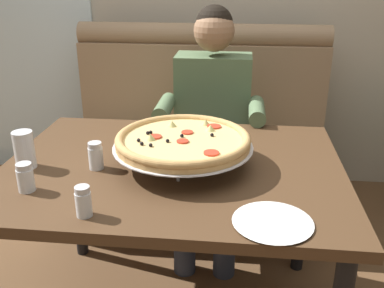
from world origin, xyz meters
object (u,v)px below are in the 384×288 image
at_px(diner_main, 211,117).
at_px(dining_table, 173,184).
at_px(drinking_glass, 25,152).
at_px(patio_chair, 79,79).
at_px(shaker_oregano, 96,158).
at_px(pizza, 183,141).
at_px(plate_near_left, 273,220).
at_px(booth_bench, 197,151).
at_px(shaker_parmesan, 26,179).
at_px(shaker_pepper_flakes, 84,204).

bearing_deg(diner_main, dining_table, -98.22).
height_order(drinking_glass, patio_chair, drinking_glass).
bearing_deg(drinking_glass, shaker_oregano, 4.36).
relative_size(pizza, drinking_glass, 3.69).
height_order(diner_main, pizza, diner_main).
height_order(dining_table, pizza, pizza).
bearing_deg(dining_table, plate_near_left, -46.49).
bearing_deg(booth_bench, diner_main, -69.49).
bearing_deg(shaker_parmesan, booth_bench, 69.56).
bearing_deg(shaker_pepper_flakes, pizza, 58.02).
distance_m(shaker_parmesan, plate_near_left, 0.82).
height_order(booth_bench, patio_chair, booth_bench).
relative_size(plate_near_left, drinking_glass, 1.69).
distance_m(diner_main, patio_chair, 1.94).
relative_size(dining_table, patio_chair, 1.49).
relative_size(booth_bench, pizza, 2.94).
relative_size(diner_main, shaker_parmesan, 12.85).
relative_size(shaker_parmesan, plate_near_left, 0.41).
bearing_deg(patio_chair, shaker_parmesan, -73.41).
relative_size(shaker_oregano, patio_chair, 0.12).
bearing_deg(diner_main, shaker_parmesan, -120.19).
relative_size(dining_table, drinking_glass, 9.07).
distance_m(pizza, plate_near_left, 0.50).
bearing_deg(shaker_oregano, pizza, 12.62).
relative_size(shaker_pepper_flakes, plate_near_left, 0.41).
distance_m(dining_table, shaker_pepper_flakes, 0.46).
relative_size(booth_bench, dining_table, 1.20).
height_order(dining_table, shaker_oregano, shaker_oregano).
distance_m(dining_table, patio_chair, 2.45).
height_order(dining_table, plate_near_left, plate_near_left).
xyz_separation_m(diner_main, patio_chair, (-1.27, 1.46, -0.19)).
bearing_deg(plate_near_left, patio_chair, 121.20).
xyz_separation_m(shaker_oregano, plate_near_left, (0.63, -0.31, -0.03)).
relative_size(booth_bench, plate_near_left, 6.42).
bearing_deg(shaker_parmesan, drinking_glass, 116.13).
bearing_deg(dining_table, shaker_oregano, -166.33).
xyz_separation_m(diner_main, shaker_oregano, (-0.38, -0.76, 0.08)).
height_order(pizza, patio_chair, pizza).
height_order(shaker_oregano, patio_chair, patio_chair).
bearing_deg(drinking_glass, dining_table, 9.18).
distance_m(dining_table, drinking_glass, 0.57).
bearing_deg(shaker_pepper_flakes, dining_table, 62.20).
height_order(shaker_pepper_flakes, patio_chair, patio_chair).
bearing_deg(booth_bench, plate_near_left, -75.04).
bearing_deg(dining_table, shaker_pepper_flakes, -117.80).
height_order(dining_table, drinking_glass, drinking_glass).
bearing_deg(pizza, diner_main, 85.09).
xyz_separation_m(diner_main, shaker_pepper_flakes, (-0.31, -1.08, 0.08)).
bearing_deg(shaker_oregano, patio_chair, 112.02).
xyz_separation_m(pizza, drinking_glass, (-0.58, -0.09, -0.03)).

